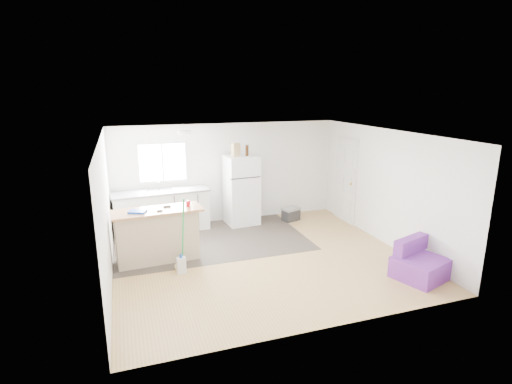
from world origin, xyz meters
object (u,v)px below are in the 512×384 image
Objects in this scene: cooler at (291,214)px; cardboard_box at (236,150)px; mop at (180,257)px; cleaner_jug at (181,265)px; refrigerator at (241,190)px; blue_tray at (137,212)px; red_cup at (188,204)px; bottle_left at (247,151)px; peninsula at (157,235)px; kitchen_cabinets at (162,211)px; purple_seat at (419,264)px; bottle_right at (247,150)px.

cooler is 1.66× the size of cardboard_box.
cleaner_jug is at bearing -96.49° from mop.
cooler is at bearing -7.57° from cardboard_box.
refrigerator is 2.98m from blue_tray.
red_cup is 2.34m from bottle_left.
blue_tray is 1.00× the size of cardboard_box.
peninsula is at bearing 116.53° from mop.
kitchen_cabinets is 5.50m from purple_seat.
refrigerator is 4.79× the size of cleaner_jug.
blue_tray is at bearing -144.95° from cardboard_box.
bottle_right reaches higher than cleaner_jug.
cooler is 2.15m from cardboard_box.
cooler is at bearing 21.54° from blue_tray.
bottle_left is at bearing 31.38° from blue_tray.
kitchen_cabinets is at bearing 179.29° from bottle_right.
blue_tray is at bearing 139.59° from mop.
mop is 1.03m from red_cup.
red_cup is at bearing -137.93° from bottle_left.
purple_seat is 4.22m from mop.
purple_seat is 4.46m from bottle_left.
bottle_right is at bearing 32.38° from blue_tray.
bottle_left reaches higher than cleaner_jug.
blue_tray is at bearing 136.74° from purple_seat.
red_cup is at bearing 68.84° from cleaner_jug.
blue_tray is at bearing -148.62° from bottle_left.
bottle_left is at bearing -7.40° from kitchen_cabinets.
cleaner_jug is at bearing -92.17° from kitchen_cabinets.
bottle_right reaches higher than refrigerator.
bottle_right is at bearing 98.70° from purple_seat.
peninsula is at bearing 12.12° from blue_tray.
kitchen_cabinets reaches higher than cleaner_jug.
mop is at bearing -61.30° from peninsula.
bottle_right reaches higher than cooler.
purple_seat is (0.85, -3.57, 0.07)m from cooler.
blue_tray is (-0.66, 0.63, 0.87)m from cleaner_jug.
cardboard_box is (1.40, 1.55, 0.75)m from red_cup.
cardboard_box reaches higher than refrigerator.
cardboard_box is (-1.36, 0.18, 1.65)m from cooler.
kitchen_cabinets is 18.34× the size of red_cup.
refrigerator is at bearing 148.26° from bottle_left.
bottle_left reaches higher than red_cup.
purple_seat is 3.28× the size of cardboard_box.
bottle_left is at bearing 48.72° from cleaner_jug.
mop is 3.20m from bottle_left.
kitchen_cabinets is at bearing 117.96° from purple_seat.
bottle_right reaches higher than mop.
cooler is 1.96m from bottle_right.
red_cup is at bearing 56.61° from mop.
cooler is 3.68m from cleaner_jug.
mop is 4.48× the size of cardboard_box.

